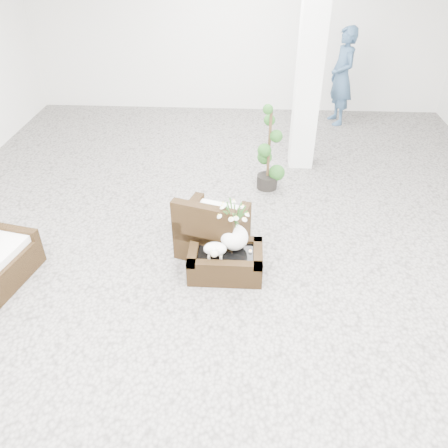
{
  "coord_description": "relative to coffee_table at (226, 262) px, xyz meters",
  "views": [
    {
      "loc": [
        0.25,
        -4.55,
        3.7
      ],
      "look_at": [
        0.0,
        -0.1,
        0.62
      ],
      "focal_mm": 36.01,
      "sensor_mm": 36.0,
      "label": 1
    }
  ],
  "objects": [
    {
      "name": "ground",
      "position": [
        -0.03,
        0.26,
        -0.16
      ],
      "size": [
        11.0,
        11.0,
        0.0
      ],
      "primitive_type": "plane",
      "color": "gray",
      "rests_on": "ground"
    },
    {
      "name": "column",
      "position": [
        1.17,
        3.06,
        1.59
      ],
      "size": [
        0.4,
        0.4,
        3.5
      ],
      "primitive_type": "cube",
      "color": "white",
      "rests_on": "ground"
    },
    {
      "name": "coffee_table",
      "position": [
        0.0,
        0.0,
        0.0
      ],
      "size": [
        0.9,
        0.6,
        0.31
      ],
      "primitive_type": "cube",
      "color": "#34220F",
      "rests_on": "ground"
    },
    {
      "name": "sheep_figurine",
      "position": [
        -0.12,
        -0.1,
        0.26
      ],
      "size": [
        0.28,
        0.23,
        0.21
      ],
      "primitive_type": "ellipsoid",
      "color": "white",
      "rests_on": "coffee_table"
    },
    {
      "name": "planter_narcissus",
      "position": [
        0.1,
        0.1,
        0.56
      ],
      "size": [
        0.44,
        0.44,
        0.8
      ],
      "primitive_type": null,
      "color": "white",
      "rests_on": "coffee_table"
    },
    {
      "name": "tealight",
      "position": [
        0.3,
        0.02,
        0.17
      ],
      "size": [
        0.04,
        0.04,
        0.03
      ],
      "primitive_type": "cylinder",
      "color": "white",
      "rests_on": "coffee_table"
    },
    {
      "name": "armchair",
      "position": [
        -0.19,
        0.49,
        0.27
      ],
      "size": [
        0.99,
        0.97,
        0.86
      ],
      "primitive_type": "cube",
      "rotation": [
        0.0,
        0.0,
        2.85
      ],
      "color": "#34220F",
      "rests_on": "ground"
    },
    {
      "name": "topiary",
      "position": [
        0.56,
        2.15,
        0.54
      ],
      "size": [
        0.37,
        0.37,
        1.39
      ],
      "primitive_type": null,
      "color": "#1D4917",
      "rests_on": "ground"
    },
    {
      "name": "shopper",
      "position": [
        2.1,
        5.06,
        0.82
      ],
      "size": [
        0.61,
        0.79,
        1.94
      ],
      "primitive_type": "imported",
      "rotation": [
        0.0,
        0.0,
        -1.35
      ],
      "color": "#304D6C",
      "rests_on": "ground"
    }
  ]
}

